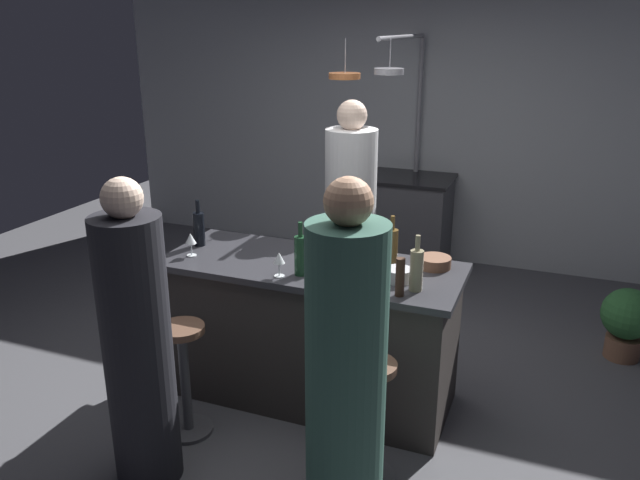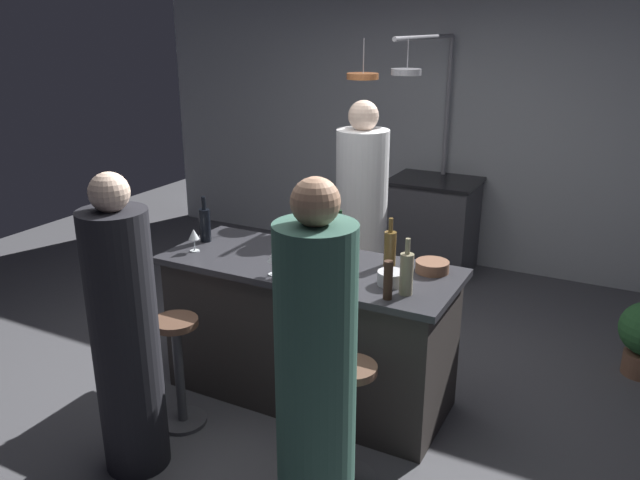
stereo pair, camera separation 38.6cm
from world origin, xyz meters
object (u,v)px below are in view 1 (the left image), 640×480
wine_bottle_dark (199,228)px  wine_bottle_amber (392,245)px  bar_stool_left (185,375)px  wine_bottle_green (301,255)px  chef (350,230)px  mixing_bowl_wooden (434,262)px  potted_plant (627,319)px  wine_bottle_red (342,242)px  wine_glass_near_left_guest (191,240)px  guest_right (346,379)px  pepper_mill (400,277)px  stove_range (408,222)px  mixing_bowl_steel (398,275)px  wine_bottle_white (416,269)px  bar_stool_right (369,416)px  guest_left (138,348)px  wine_glass_by_chef (279,259)px

wine_bottle_dark → wine_bottle_amber: (1.23, 0.15, -0.01)m
bar_stool_left → wine_bottle_green: (0.53, 0.44, 0.65)m
chef → wine_bottle_green: 1.13m
wine_bottle_dark → mixing_bowl_wooden: wine_bottle_dark is taller
bar_stool_left → mixing_bowl_wooden: mixing_bowl_wooden is taller
potted_plant → wine_bottle_red: (-1.72, -1.16, 0.73)m
wine_glass_near_left_guest → mixing_bowl_wooden: size_ratio=0.76×
guest_right → pepper_mill: 0.73m
stove_range → mixing_bowl_steel: bearing=-77.6°
stove_range → wine_bottle_white: wine_bottle_white is taller
bar_stool_right → wine_bottle_amber: wine_bottle_amber is taller
mixing_bowl_steel → wine_bottle_white: bearing=-36.4°
pepper_mill → wine_bottle_white: size_ratio=0.68×
mixing_bowl_wooden → guest_left: bearing=-134.7°
bar_stool_left → wine_bottle_white: bearing=21.0°
wine_bottle_dark → mixing_bowl_steel: size_ratio=2.00×
pepper_mill → wine_glass_near_left_guest: bearing=175.0°
stove_range → mixing_bowl_wooden: size_ratio=4.61×
bar_stool_left → wine_glass_by_chef: (0.43, 0.37, 0.63)m
wine_glass_by_chef → mixing_bowl_steel: bearing=15.5°
guest_right → wine_bottle_dark: (-1.35, 1.00, 0.23)m
guest_right → wine_glass_near_left_guest: bearing=147.8°
wine_bottle_red → mixing_bowl_steel: 0.44m
potted_plant → mixing_bowl_steel: mixing_bowl_steel is taller
bar_stool_left → wine_bottle_red: 1.18m
stove_range → wine_glass_near_left_guest: bearing=-105.7°
wine_bottle_red → mixing_bowl_steel: size_ratio=2.15×
stove_range → mixing_bowl_steel: (0.56, -2.53, 0.49)m
wine_bottle_amber → wine_glass_near_left_guest: bearing=-163.9°
bar_stool_left → wine_bottle_green: bearing=39.3°
wine_bottle_red → wine_bottle_dark: (-0.95, -0.05, -0.01)m
wine_bottle_green → mixing_bowl_wooden: wine_bottle_green is taller
chef → bar_stool_right: chef is taller
mixing_bowl_wooden → wine_bottle_red: bearing=-168.2°
bar_stool_left → guest_left: (0.01, -0.39, 0.37)m
wine_bottle_amber → wine_glass_near_left_guest: wine_bottle_amber is taller
chef → wine_glass_by_chef: size_ratio=12.06×
wine_glass_by_chef → mixing_bowl_steel: size_ratio=0.97×
wine_bottle_red → mixing_bowl_steel: bearing=-23.3°
guest_left → bar_stool_right: size_ratio=2.36×
wine_glass_by_chef → bar_stool_left: bearing=-139.8°
chef → mixing_bowl_wooden: chef is taller
wine_glass_by_chef → mixing_bowl_steel: (0.64, 0.18, -0.07)m
potted_plant → mixing_bowl_wooden: mixing_bowl_wooden is taller
bar_stool_right → wine_glass_near_left_guest: 1.52m
bar_stool_left → guest_right: guest_right is taller
stove_range → bar_stool_left: bearing=-99.6°
chef → wine_bottle_white: (0.74, -1.09, 0.20)m
wine_glass_near_left_guest → wine_bottle_dark: bearing=106.8°
bar_stool_right → wine_glass_near_left_guest: (-1.30, 0.47, 0.63)m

